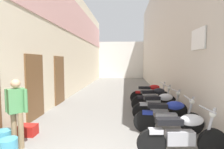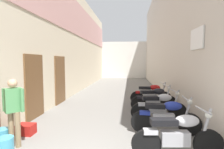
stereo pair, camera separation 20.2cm
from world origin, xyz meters
The scene contains 13 objects.
ground_plane centered at (0.00, 7.11, 0.00)m, with size 34.22×34.22×0.00m, color slate.
building_left centered at (-2.78, 9.06, 3.22)m, with size 0.45×18.22×6.40m.
building_right centered at (2.79, 9.11, 3.65)m, with size 0.45×18.22×7.31m.
building_far_end centered at (0.00, 19.22, 2.13)m, with size 8.18×2.00×4.26m, color silver.
motorcycle_nearest centered at (1.65, 1.31, 0.50)m, with size 1.85×0.58×1.04m.
motorcycle_second centered at (1.65, 2.50, 0.50)m, with size 1.85×0.58×1.04m.
motorcycle_third centered at (1.65, 3.55, 0.50)m, with size 1.84×0.58×1.04m.
motorcycle_fourth centered at (1.65, 4.70, 0.50)m, with size 1.84×0.58×1.04m.
motorcycle_fifth centered at (1.65, 5.73, 0.50)m, with size 1.85×0.58×1.04m.
pedestrian_by_doorway centered at (-1.94, 1.43, 0.92)m, with size 0.52×0.39×1.57m.
water_jug_near_door centered at (-2.24, 1.38, 0.21)m, with size 0.34×0.34×0.42m, color #4299B7.
water_jug_beside_first centered at (-1.84, 0.98, 0.21)m, with size 0.34×0.34×0.42m, color #4299B7.
plastic_crate centered at (-2.09, 2.10, 0.14)m, with size 0.44×0.32×0.28m, color red.
Camera 1 is at (0.47, -2.18, 1.96)m, focal length 27.71 mm.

